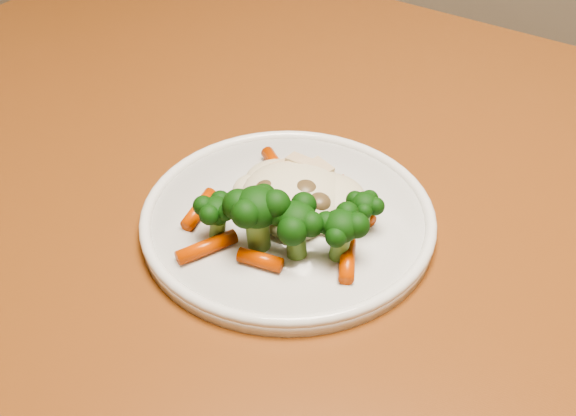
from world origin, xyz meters
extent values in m
cube|color=brown|center=(0.09, -0.11, 0.73)|extent=(1.38, 1.05, 0.04)
cube|color=brown|center=(-0.39, 0.35, 0.35)|extent=(0.07, 0.07, 0.71)
cylinder|color=white|center=(0.03, -0.15, 0.76)|extent=(0.25, 0.25, 0.01)
ellipsoid|color=beige|center=(0.03, -0.14, 0.78)|extent=(0.11, 0.10, 0.04)
ellipsoid|color=black|center=(-0.01, -0.20, 0.78)|extent=(0.04, 0.04, 0.04)
ellipsoid|color=black|center=(0.03, -0.20, 0.79)|extent=(0.06, 0.06, 0.05)
ellipsoid|color=black|center=(0.06, -0.20, 0.79)|extent=(0.05, 0.05, 0.05)
ellipsoid|color=black|center=(0.09, -0.19, 0.78)|extent=(0.05, 0.05, 0.04)
ellipsoid|color=black|center=(0.10, -0.15, 0.78)|extent=(0.04, 0.04, 0.03)
cylinder|color=#D74705|center=(0.00, -0.10, 0.77)|extent=(0.05, 0.05, 0.01)
cylinder|color=#D74705|center=(0.04, -0.11, 0.77)|extent=(0.04, 0.04, 0.01)
cylinder|color=#D74705|center=(0.08, -0.13, 0.77)|extent=(0.05, 0.03, 0.01)
cylinder|color=#D74705|center=(-0.04, -0.18, 0.77)|extent=(0.01, 0.05, 0.01)
cylinder|color=#D74705|center=(-0.01, -0.22, 0.77)|extent=(0.04, 0.05, 0.01)
cylinder|color=#D74705|center=(0.04, -0.22, 0.77)|extent=(0.04, 0.01, 0.01)
cylinder|color=#D74705|center=(0.10, -0.19, 0.77)|extent=(0.02, 0.05, 0.01)
ellipsoid|color=brown|center=(0.04, -0.14, 0.78)|extent=(0.03, 0.03, 0.02)
ellipsoid|color=brown|center=(0.06, -0.15, 0.78)|extent=(0.02, 0.02, 0.01)
ellipsoid|color=brown|center=(0.01, -0.15, 0.78)|extent=(0.02, 0.02, 0.01)
ellipsoid|color=brown|center=(0.03, -0.18, 0.78)|extent=(0.02, 0.02, 0.02)
cube|color=#D1B68B|center=(0.03, -0.11, 0.78)|extent=(0.03, 0.02, 0.01)
cube|color=#D1B68B|center=(0.04, -0.11, 0.78)|extent=(0.02, 0.02, 0.01)
cube|color=#D1B68B|center=(0.01, -0.12, 0.78)|extent=(0.02, 0.02, 0.01)
cube|color=#D1B68B|center=(0.02, -0.11, 0.78)|extent=(0.03, 0.02, 0.01)
camera|label=1|loc=(0.21, -0.58, 1.15)|focal=45.00mm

